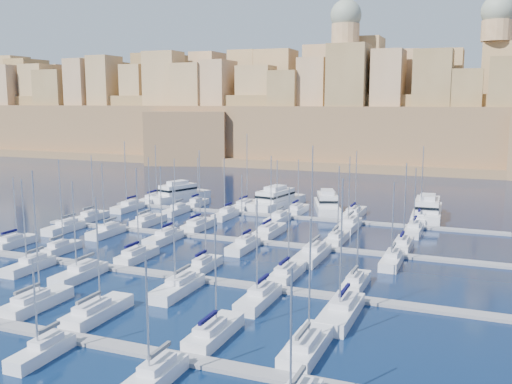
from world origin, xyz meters
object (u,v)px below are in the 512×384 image
at_px(motor_yacht_a, 179,194).
at_px(motor_yacht_c, 327,204).
at_px(sailboat_4, 214,332).
at_px(motor_yacht_b, 277,200).
at_px(motor_yacht_d, 427,210).
at_px(sailboat_2, 37,302).

xyz_separation_m(motor_yacht_a, motor_yacht_c, (36.63, -0.12, -0.00)).
bearing_deg(motor_yacht_a, sailboat_4, -58.10).
bearing_deg(motor_yacht_c, motor_yacht_b, 174.54).
height_order(motor_yacht_a, motor_yacht_b, same).
relative_size(motor_yacht_c, motor_yacht_d, 0.88).
xyz_separation_m(motor_yacht_a, motor_yacht_d, (57.47, 1.08, -0.00)).
relative_size(sailboat_4, motor_yacht_d, 0.71).
bearing_deg(sailboat_4, motor_yacht_a, 121.90).
bearing_deg(sailboat_4, motor_yacht_b, 104.90).
bearing_deg(motor_yacht_b, motor_yacht_c, -5.46).
height_order(sailboat_2, motor_yacht_d, sailboat_2).
relative_size(sailboat_4, motor_yacht_c, 0.81).
bearing_deg(motor_yacht_b, sailboat_4, -75.10).
distance_m(sailboat_2, motor_yacht_b, 70.69).
xyz_separation_m(sailboat_2, motor_yacht_b, (4.19, 70.55, 0.96)).
height_order(sailboat_4, motor_yacht_d, sailboat_4).
bearing_deg(motor_yacht_d, motor_yacht_b, -179.92).
relative_size(sailboat_2, motor_yacht_d, 0.89).
height_order(sailboat_4, motor_yacht_a, sailboat_4).
bearing_deg(motor_yacht_c, sailboat_2, -103.19).
bearing_deg(sailboat_4, motor_yacht_d, 78.73).
bearing_deg(motor_yacht_d, motor_yacht_a, -178.92).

